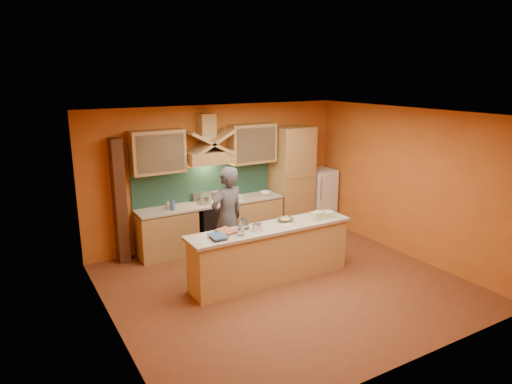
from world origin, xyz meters
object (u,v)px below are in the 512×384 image
kitchen_scale (257,228)px  mixing_bowl (285,220)px  fridge (319,197)px  person (227,219)px  stove (212,225)px

kitchen_scale → mixing_bowl: size_ratio=0.50×
fridge → kitchen_scale: fridge is taller
fridge → person: 3.14m
stove → kitchen_scale: 2.05m
kitchen_scale → fridge: bearing=44.9°
fridge → stove: bearing=180.0°
person → kitchen_scale: 0.86m
person → kitchen_scale: size_ratio=14.27×
person → mixing_bowl: bearing=125.3°
fridge → kitchen_scale: (-2.80, -1.98, 0.35)m
fridge → mixing_bowl: fridge is taller
stove → fridge: 2.71m
stove → fridge: bearing=0.0°
fridge → mixing_bowl: 2.82m
stove → mixing_bowl: size_ratio=3.46×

